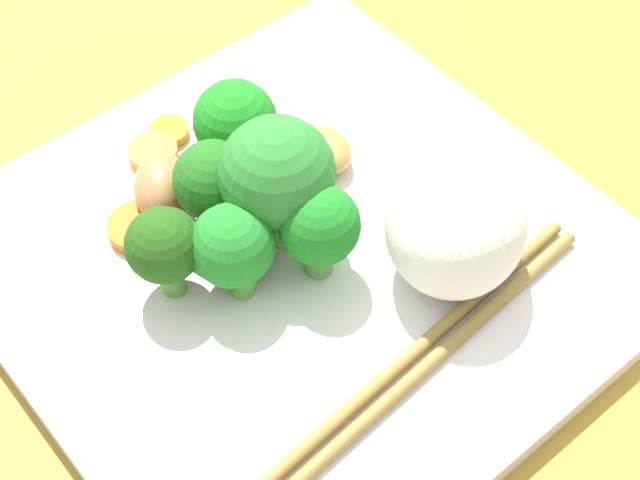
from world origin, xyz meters
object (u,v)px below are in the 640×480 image
Objects in this scene: square_plate at (300,259)px; rice_mound at (456,226)px; carrot_slice_1 at (242,120)px; broccoli_floret_4 at (277,176)px; chopstick_pair at (397,379)px.

rice_mound reaches higher than square_plate.
carrot_slice_1 is (-8.73, 3.51, 0.94)cm from square_plate.
broccoli_floret_4 reaches higher than carrot_slice_1.
broccoli_floret_4 is (-1.48, -0.00, 5.12)cm from square_plate.
broccoli_floret_4 reaches higher than chopstick_pair.
square_plate is 8.69cm from chopstick_pair.
carrot_slice_1 is (-14.37, -1.18, -3.00)cm from rice_mound.
carrot_slice_1 is at bearing 154.15° from broccoli_floret_4.
rice_mound is (5.64, 4.69, 3.94)cm from square_plate.
carrot_slice_1 is at bearing 71.68° from chopstick_pair.
carrot_slice_1 is (-7.25, 3.51, -4.18)cm from broccoli_floret_4.
square_plate is at bearing 77.10° from chopstick_pair.
rice_mound is 7.58cm from chopstick_pair.
chopstick_pair reaches higher than square_plate.
broccoli_floret_4 is (-7.12, -4.69, 1.18)cm from rice_mound.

